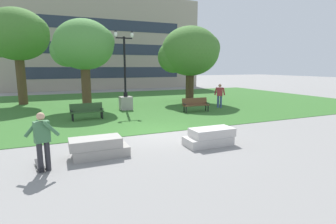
% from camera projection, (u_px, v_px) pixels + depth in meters
% --- Properties ---
extents(ground_plane, '(140.00, 140.00, 0.00)m').
position_uv_depth(ground_plane, '(156.00, 133.00, 11.74)').
color(ground_plane, gray).
extents(grass_lawn, '(40.00, 20.00, 0.02)m').
position_uv_depth(grass_lawn, '(112.00, 104.00, 20.79)').
color(grass_lawn, '#336628').
rests_on(grass_lawn, ground).
extents(concrete_block_center, '(1.89, 0.90, 0.64)m').
position_uv_depth(concrete_block_center, '(99.00, 147.00, 8.70)').
color(concrete_block_center, '#9E9991').
rests_on(concrete_block_center, ground).
extents(concrete_block_left, '(1.89, 0.90, 0.64)m').
position_uv_depth(concrete_block_left, '(210.00, 137.00, 9.99)').
color(concrete_block_left, '#BCB7B2').
rests_on(concrete_block_left, ground).
extents(person_skateboarder, '(0.95, 0.44, 1.71)m').
position_uv_depth(person_skateboarder, '(42.00, 138.00, 7.34)').
color(person_skateboarder, '#28282D').
rests_on(person_skateboarder, ground).
extents(skateboard, '(0.35, 1.04, 0.14)m').
position_uv_depth(skateboard, '(40.00, 165.00, 7.73)').
color(skateboard, black).
rests_on(skateboard, ground).
extents(park_bench_near_left, '(1.82, 0.60, 0.90)m').
position_uv_depth(park_bench_near_left, '(196.00, 104.00, 17.22)').
color(park_bench_near_left, brown).
rests_on(park_bench_near_left, grass_lawn).
extents(park_bench_near_right, '(1.84, 0.68, 0.90)m').
position_uv_depth(park_bench_near_right, '(87.00, 110.00, 14.72)').
color(park_bench_near_right, '#284723').
rests_on(park_bench_near_right, grass_lawn).
extents(lamp_post_left, '(1.32, 0.80, 5.30)m').
position_uv_depth(lamp_post_left, '(126.00, 94.00, 17.98)').
color(lamp_post_left, gray).
rests_on(lamp_post_left, grass_lawn).
extents(tree_near_left, '(4.83, 4.60, 7.31)m').
position_uv_depth(tree_near_left, '(16.00, 36.00, 19.85)').
color(tree_near_left, '#4C3823').
rests_on(tree_near_left, grass_lawn).
extents(tree_far_left, '(4.22, 4.02, 6.14)m').
position_uv_depth(tree_far_left, '(83.00, 46.00, 17.92)').
color(tree_far_left, '#4C3823').
rests_on(tree_far_left, grass_lawn).
extents(tree_near_right, '(4.93, 4.69, 6.18)m').
position_uv_depth(tree_near_right, '(189.00, 52.00, 21.35)').
color(tree_near_right, '#42301E').
rests_on(tree_near_right, grass_lawn).
extents(person_bystander_near_lawn, '(0.65, 0.60, 1.71)m').
position_uv_depth(person_bystander_near_lawn, '(220.00, 94.00, 18.84)').
color(person_bystander_near_lawn, '#384C7A').
rests_on(person_bystander_near_lawn, grass_lawn).
extents(building_facade_distant, '(25.90, 1.03, 12.19)m').
position_uv_depth(building_facade_distant, '(108.00, 42.00, 33.88)').
color(building_facade_distant, gray).
rests_on(building_facade_distant, ground).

